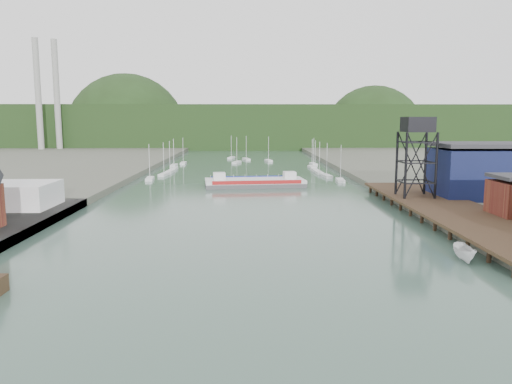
{
  "coord_description": "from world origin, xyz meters",
  "views": [
    {
      "loc": [
        0.87,
        -41.61,
        17.7
      ],
      "look_at": [
        2.61,
        51.94,
        4.0
      ],
      "focal_mm": 35.0,
      "sensor_mm": 36.0,
      "label": 1
    }
  ],
  "objects": [
    {
      "name": "lift_tower",
      "position": [
        35.0,
        58.0,
        15.65
      ],
      "size": [
        6.5,
        6.5,
        16.0
      ],
      "color": "black",
      "rests_on": "east_pier"
    },
    {
      "name": "white_shed",
      "position": [
        -44.0,
        50.0,
        3.85
      ],
      "size": [
        18.0,
        12.0,
        4.5
      ],
      "primitive_type": "cube",
      "color": "silver",
      "rests_on": "west_quay"
    },
    {
      "name": "marina_sailboats",
      "position": [
        0.08,
        138.46,
        0.35
      ],
      "size": [
        57.71,
        92.65,
        0.9
      ],
      "color": "silver",
      "rests_on": "ground"
    },
    {
      "name": "smokestacks",
      "position": [
        -106.0,
        232.5,
        30.0
      ],
      "size": [
        11.2,
        8.2,
        60.0
      ],
      "color": "#999994",
      "rests_on": "ground"
    },
    {
      "name": "motorboat",
      "position": [
        28.07,
        18.33,
        1.08
      ],
      "size": [
        2.84,
        5.84,
        2.17
      ],
      "primitive_type": "imported",
      "rotation": [
        0.0,
        0.0,
        -0.13
      ],
      "color": "silver",
      "rests_on": "ground"
    },
    {
      "name": "chain_ferry",
      "position": [
        2.98,
        90.06,
        1.08
      ],
      "size": [
        27.14,
        13.2,
        3.77
      ],
      "rotation": [
        0.0,
        0.0,
        0.11
      ],
      "color": "#4E4E50",
      "rests_on": "ground"
    },
    {
      "name": "blue_shed",
      "position": [
        50.0,
        60.0,
        7.06
      ],
      "size": [
        20.5,
        14.5,
        11.3
      ],
      "color": "black",
      "rests_on": "east_land"
    },
    {
      "name": "ground",
      "position": [
        0.0,
        0.0,
        0.0
      ],
      "size": [
        600.0,
        600.0,
        0.0
      ],
      "primitive_type": "plane",
      "color": "#334F45",
      "rests_on": "ground"
    },
    {
      "name": "east_pier",
      "position": [
        37.0,
        45.0,
        1.9
      ],
      "size": [
        14.0,
        70.0,
        2.45
      ],
      "color": "black",
      "rests_on": "ground"
    },
    {
      "name": "distant_hills",
      "position": [
        -3.98,
        301.35,
        10.38
      ],
      "size": [
        500.0,
        120.0,
        80.0
      ],
      "color": "#1E3015",
      "rests_on": "ground"
    }
  ]
}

